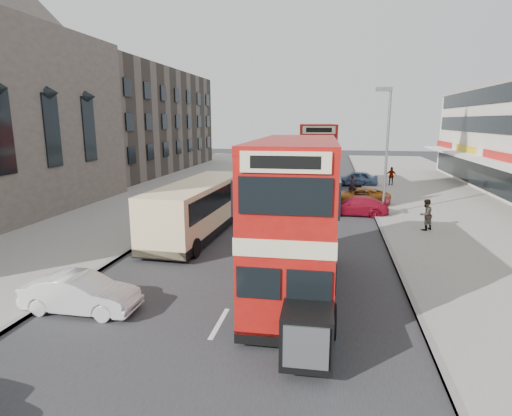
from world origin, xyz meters
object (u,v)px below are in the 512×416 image
Objects in this scene: bus_second at (317,158)px; coach at (199,206)px; street_lamp at (386,142)px; car_left_front at (81,293)px; cyclist at (352,192)px; bus_main at (295,217)px; pedestrian_far at (391,176)px; car_right_c at (356,178)px; car_right_b at (358,196)px; pedestrian_near at (426,214)px; car_right_a at (355,206)px.

bus_second is 1.02× the size of coach.
street_lamp is at bearing 33.70° from coach.
cyclist reaches higher than car_left_front.
street_lamp is at bearing -109.94° from bus_main.
cyclist is (8.65, 11.24, -0.89)m from coach.
coach is 2.69× the size of car_left_front.
bus_main is 27.10m from pedestrian_far.
street_lamp is at bearing 10.23° from car_right_c.
coach is at bearing -4.80° from car_left_front.
bus_main reaches higher than cyclist.
car_right_b is (3.31, -4.56, -2.33)m from bus_second.
pedestrian_near is (12.23, 2.57, -0.54)m from coach.
bus_main is 17.17m from car_right_b.
car_right_a is at bearing -103.13° from bus_main.
bus_second is at bearing 132.68° from cyclist.
car_right_a is at bearing 38.43° from coach.
bus_main is 21.30m from bus_second.
coach is at bearing -50.29° from car_right_a.
bus_main is 13.69m from car_right_a.
car_right_a is 4.93m from cyclist.
bus_second is 8.90m from car_right_a.
car_right_a is at bearing -85.81° from pedestrian_near.
car_right_b is at bearing 110.21° from street_lamp.
car_left_front is 0.82× the size of car_right_b.
bus_second is at bearing -15.15° from car_left_front.
bus_second is 4.87m from cyclist.
street_lamp reaches higher than car_right_b.
car_right_b is 9.27m from car_right_c.
street_lamp is at bearing 93.55° from car_right_a.
cyclist is at bearing -24.30° from car_left_front.
cyclist is (-1.68, 4.93, -4.10)m from street_lamp.
pedestrian_far reaches higher than car_right_c.
car_right_a is at bearing 106.13° from bus_second.
street_lamp is at bearing -102.72° from pedestrian_near.
pedestrian_far is at bearing -130.72° from pedestrian_near.
car_right_b is at bearing -26.75° from car_left_front.
cyclist is at bearing -160.22° from car_right_b.
street_lamp is at bearing 24.81° from car_right_b.
coach is 2.37× the size of car_right_a.
car_right_c reaches higher than car_right_a.
car_right_b is at bearing 177.04° from car_right_a.
pedestrian_near is (1.90, -3.74, -3.75)m from street_lamp.
car_right_b is at bearing -75.10° from cyclist.
coach is 4.99× the size of cyclist.
pedestrian_far is at bearing -148.07° from bus_second.
car_right_a is 2.43× the size of pedestrian_near.
cyclist is at bearing -107.21° from pedestrian_near.
cyclist is at bearing 108.80° from street_lamp.
bus_main is (-4.48, -13.23, -1.99)m from street_lamp.
car_left_front is at bearing -27.04° from car_right_a.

